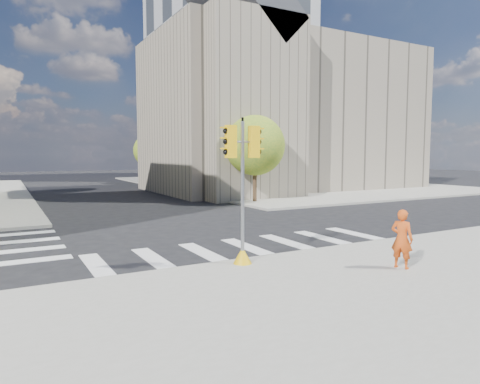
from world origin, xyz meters
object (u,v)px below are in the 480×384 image
traffic_signal (243,203)px  photographer (402,239)px  lamp_near (234,140)px  lamp_far (172,144)px

traffic_signal → photographer: size_ratio=2.54×
lamp_near → lamp_far: same height
traffic_signal → lamp_far: bearing=76.6°
lamp_near → traffic_signal: lamp_near is taller
lamp_near → traffic_signal: 21.14m
photographer → lamp_far: bearing=-30.2°
photographer → lamp_near: bearing=-36.2°
traffic_signal → photographer: 4.72m
lamp_near → photographer: 22.38m
lamp_near → lamp_far: (0.00, 14.00, 0.00)m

